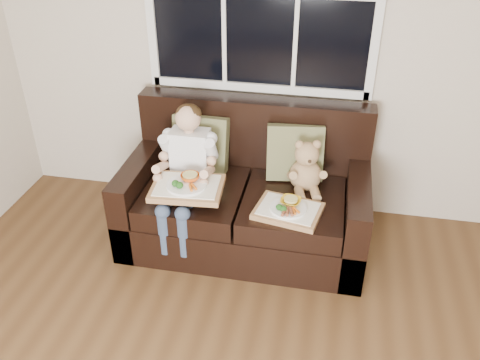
% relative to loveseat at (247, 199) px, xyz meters
% --- Properties ---
extents(room_walls, '(4.52, 5.02, 2.71)m').
position_rel_loveseat_xyz_m(room_walls, '(0.30, -2.02, 1.28)').
color(room_walls, beige).
rests_on(room_walls, ground).
extents(loveseat, '(1.70, 0.92, 0.96)m').
position_rel_loveseat_xyz_m(loveseat, '(0.00, 0.00, 0.00)').
color(loveseat, black).
rests_on(loveseat, ground).
extents(pillow_left, '(0.41, 0.20, 0.42)m').
position_rel_loveseat_xyz_m(pillow_left, '(-0.37, 0.15, 0.34)').
color(pillow_left, '#62633D').
rests_on(pillow_left, loveseat).
extents(pillow_right, '(0.42, 0.24, 0.41)m').
position_rel_loveseat_xyz_m(pillow_right, '(0.32, 0.15, 0.34)').
color(pillow_right, '#62633D').
rests_on(pillow_right, loveseat).
extents(child, '(0.39, 0.60, 0.88)m').
position_rel_loveseat_xyz_m(child, '(-0.40, -0.12, 0.34)').
color(child, white).
rests_on(child, loveseat).
extents(teddy_bear, '(0.26, 0.32, 0.39)m').
position_rel_loveseat_xyz_m(teddy_bear, '(0.41, 0.01, 0.30)').
color(teddy_bear, tan).
rests_on(teddy_bear, loveseat).
extents(tray_left, '(0.49, 0.39, 0.11)m').
position_rel_loveseat_xyz_m(tray_left, '(-0.34, -0.32, 0.27)').
color(tray_left, '#A86F4C').
rests_on(tray_left, child).
extents(tray_right, '(0.47, 0.39, 0.10)m').
position_rel_loveseat_xyz_m(tray_right, '(0.33, -0.31, 0.17)').
color(tray_right, '#A86F4C').
rests_on(tray_right, loveseat).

